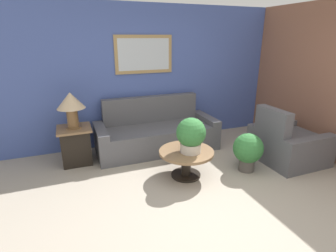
{
  "coord_description": "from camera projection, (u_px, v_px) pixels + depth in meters",
  "views": [
    {
      "loc": [
        -1.58,
        -2.23,
        2.02
      ],
      "look_at": [
        -0.09,
        1.64,
        0.6
      ],
      "focal_mm": 28.0,
      "sensor_mm": 36.0,
      "label": 1
    }
  ],
  "objects": [
    {
      "name": "wall_back",
      "position": [
        154.0,
        75.0,
        5.06
      ],
      "size": [
        6.94,
        0.09,
        2.6
      ],
      "color": "#42569E",
      "rests_on": "ground_plane"
    },
    {
      "name": "potted_plant_floor",
      "position": [
        248.0,
        150.0,
        4.07
      ],
      "size": [
        0.47,
        0.47,
        0.61
      ],
      "color": "#4C4742",
      "rests_on": "ground_plane"
    },
    {
      "name": "couch_main",
      "position": [
        156.0,
        133.0,
        4.91
      ],
      "size": [
        2.21,
        0.88,
        0.95
      ],
      "color": "#4C4C51",
      "rests_on": "ground_plane"
    },
    {
      "name": "side_table",
      "position": [
        76.0,
        145.0,
        4.35
      ],
      "size": [
        0.53,
        0.53,
        0.62
      ],
      "color": "black",
      "rests_on": "ground_plane"
    },
    {
      "name": "armchair",
      "position": [
        287.0,
        144.0,
        4.44
      ],
      "size": [
        0.98,
        1.02,
        0.95
      ],
      "rotation": [
        0.0,
        0.0,
        1.57
      ],
      "color": "#4C4C51",
      "rests_on": "ground_plane"
    },
    {
      "name": "table_lamp",
      "position": [
        71.0,
        104.0,
        4.13
      ],
      "size": [
        0.44,
        0.44,
        0.58
      ],
      "color": "brown",
      "rests_on": "side_table"
    },
    {
      "name": "potted_plant_on_table",
      "position": [
        191.0,
        135.0,
        3.76
      ],
      "size": [
        0.43,
        0.43,
        0.52
      ],
      "color": "beige",
      "rests_on": "coffee_table"
    },
    {
      "name": "wall_right",
      "position": [
        308.0,
        79.0,
        4.74
      ],
      "size": [
        0.06,
        4.61,
        2.6
      ],
      "color": "brown",
      "rests_on": "ground_plane"
    },
    {
      "name": "ground_plane",
      "position": [
        224.0,
        213.0,
        3.16
      ],
      "size": [
        20.0,
        20.0,
        0.0
      ],
      "primitive_type": "plane",
      "color": "gray"
    },
    {
      "name": "coffee_table",
      "position": [
        186.0,
        158.0,
        3.92
      ],
      "size": [
        0.82,
        0.82,
        0.42
      ],
      "color": "black",
      "rests_on": "ground_plane"
    }
  ]
}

